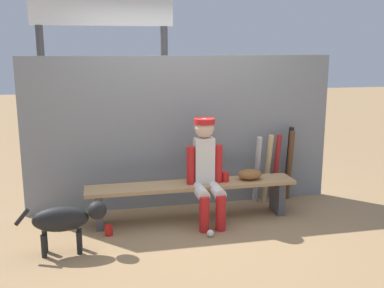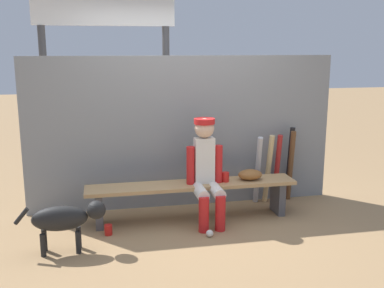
% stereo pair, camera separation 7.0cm
% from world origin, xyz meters
% --- Properties ---
extents(ground_plane, '(30.00, 30.00, 0.00)m').
position_xyz_m(ground_plane, '(0.00, 0.00, 0.00)').
color(ground_plane, '#9E7A51').
extents(chainlink_fence, '(3.73, 0.03, 1.82)m').
position_xyz_m(chainlink_fence, '(0.00, 0.50, 0.91)').
color(chainlink_fence, gray).
rests_on(chainlink_fence, ground_plane).
extents(dugout_bench, '(2.36, 0.36, 0.43)m').
position_xyz_m(dugout_bench, '(0.00, 0.00, 0.33)').
color(dugout_bench, tan).
rests_on(dugout_bench, ground_plane).
extents(player_seated, '(0.41, 0.55, 1.16)m').
position_xyz_m(player_seated, '(0.14, -0.11, 0.62)').
color(player_seated, silver).
rests_on(player_seated, ground_plane).
extents(baseball_glove, '(0.28, 0.20, 0.12)m').
position_xyz_m(baseball_glove, '(0.68, 0.00, 0.49)').
color(baseball_glove, brown).
rests_on(baseball_glove, dugout_bench).
extents(bat_aluminum_silver, '(0.10, 0.25, 0.87)m').
position_xyz_m(bat_aluminum_silver, '(0.89, 0.33, 0.44)').
color(bat_aluminum_silver, '#B7B7BC').
rests_on(bat_aluminum_silver, ground_plane).
extents(bat_wood_natural, '(0.09, 0.21, 0.88)m').
position_xyz_m(bat_wood_natural, '(1.03, 0.34, 0.44)').
color(bat_wood_natural, tan).
rests_on(bat_wood_natural, ground_plane).
extents(bat_aluminum_red, '(0.07, 0.18, 0.87)m').
position_xyz_m(bat_aluminum_red, '(1.18, 0.40, 0.43)').
color(bat_aluminum_red, '#B22323').
rests_on(bat_aluminum_red, ground_plane).
extents(bat_aluminum_black, '(0.07, 0.16, 0.95)m').
position_xyz_m(bat_aluminum_black, '(1.34, 0.40, 0.48)').
color(bat_aluminum_black, black).
rests_on(bat_aluminum_black, ground_plane).
extents(bat_wood_dark, '(0.09, 0.21, 0.91)m').
position_xyz_m(bat_wood_dark, '(1.34, 0.37, 0.46)').
color(bat_wood_dark, brown).
rests_on(bat_wood_dark, ground_plane).
extents(baseball, '(0.07, 0.07, 0.07)m').
position_xyz_m(baseball, '(0.08, -0.52, 0.04)').
color(baseball, white).
rests_on(baseball, ground_plane).
extents(cup_on_ground, '(0.08, 0.08, 0.11)m').
position_xyz_m(cup_on_ground, '(-0.94, -0.26, 0.06)').
color(cup_on_ground, red).
rests_on(cup_on_ground, ground_plane).
extents(cup_on_bench, '(0.08, 0.08, 0.11)m').
position_xyz_m(cup_on_bench, '(0.38, -0.02, 0.48)').
color(cup_on_bench, red).
rests_on(cup_on_bench, dugout_bench).
extents(scoreboard, '(2.16, 0.27, 3.26)m').
position_xyz_m(scoreboard, '(-0.80, 1.63, 2.27)').
color(scoreboard, '#3F3F42').
rests_on(scoreboard, ground_plane).
extents(dog, '(0.84, 0.20, 0.49)m').
position_xyz_m(dog, '(-1.34, -0.58, 0.34)').
color(dog, black).
rests_on(dog, ground_plane).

